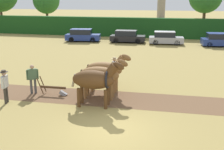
{
  "coord_description": "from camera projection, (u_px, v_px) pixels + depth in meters",
  "views": [
    {
      "loc": [
        2.6,
        -10.68,
        5.44
      ],
      "look_at": [
        -1.12,
        4.66,
        1.1
      ],
      "focal_mm": 45.0,
      "sensor_mm": 36.0,
      "label": 1
    }
  ],
  "objects": [
    {
      "name": "tree_left",
      "position": [
        46.0,
        0.0,
        48.93
      ],
      "size": [
        4.62,
        4.62,
        7.35
      ],
      "color": "brown",
      "rests_on": "ground"
    },
    {
      "name": "parked_car_left",
      "position": [
        127.0,
        37.0,
        35.35
      ],
      "size": [
        4.44,
        2.08,
        1.52
      ],
      "rotation": [
        0.0,
        0.0,
        0.05
      ],
      "color": "black",
      "rests_on": "ground"
    },
    {
      "name": "parked_car_far_left",
      "position": [
        82.0,
        35.0,
        36.21
      ],
      "size": [
        4.64,
        2.43,
        1.6
      ],
      "rotation": [
        0.0,
        0.0,
        0.16
      ],
      "color": "navy",
      "rests_on": "ground"
    },
    {
      "name": "hedgerow",
      "position": [
        161.0,
        28.0,
        39.34
      ],
      "size": [
        70.12,
        1.39,
        2.74
      ],
      "primitive_type": "cube",
      "color": "#194719",
      "rests_on": "ground"
    },
    {
      "name": "parked_car_center",
      "position": [
        219.0,
        40.0,
        32.46
      ],
      "size": [
        4.11,
        2.31,
        1.55
      ],
      "rotation": [
        0.0,
        0.0,
        0.12
      ],
      "color": "navy",
      "rests_on": "ground"
    },
    {
      "name": "draft_horse_lead_right",
      "position": [
        101.0,
        75.0,
        15.47
      ],
      "size": [
        2.89,
        1.06,
        2.34
      ],
      "rotation": [
        0.0,
        0.0,
        0.04
      ],
      "color": "brown",
      "rests_on": "ground"
    },
    {
      "name": "plowed_furrow_strip",
      "position": [
        44.0,
        94.0,
        16.46
      ],
      "size": [
        22.27,
        3.59,
        0.01
      ],
      "primitive_type": "cube",
      "rotation": [
        0.0,
        0.0,
        0.04
      ],
      "color": "brown",
      "rests_on": "ground"
    },
    {
      "name": "plow",
      "position": [
        55.0,
        89.0,
        16.25
      ],
      "size": [
        1.77,
        0.48,
        1.13
      ],
      "rotation": [
        0.0,
        0.0,
        0.04
      ],
      "color": "#4C331E",
      "rests_on": "ground"
    },
    {
      "name": "draft_horse_lead_left",
      "position": [
        95.0,
        80.0,
        14.26
      ],
      "size": [
        2.84,
        1.1,
        2.47
      ],
      "rotation": [
        0.0,
        0.0,
        0.04
      ],
      "color": "#513319",
      "rests_on": "ground"
    },
    {
      "name": "farmer_at_plow",
      "position": [
        33.0,
        77.0,
        16.28
      ],
      "size": [
        0.59,
        0.45,
        1.74
      ],
      "rotation": [
        0.0,
        0.0,
        -0.98
      ],
      "color": "#4C4C4C",
      "rests_on": "ground"
    },
    {
      "name": "parked_car_center_left",
      "position": [
        166.0,
        38.0,
        34.01
      ],
      "size": [
        4.22,
        2.11,
        1.54
      ],
      "rotation": [
        0.0,
        0.0,
        0.08
      ],
      "color": "#A8A8B2",
      "rests_on": "ground"
    },
    {
      "name": "farmer_beside_team",
      "position": [
        114.0,
        68.0,
        18.43
      ],
      "size": [
        0.43,
        0.6,
        1.72
      ],
      "rotation": [
        0.0,
        0.0,
        0.51
      ],
      "color": "#4C4C4C",
      "rests_on": "ground"
    },
    {
      "name": "draft_horse_trail_left",
      "position": [
        106.0,
        69.0,
        16.64
      ],
      "size": [
        2.87,
        1.03,
        2.39
      ],
      "rotation": [
        0.0,
        0.0,
        0.04
      ],
      "color": "brown",
      "rests_on": "ground"
    },
    {
      "name": "ground_plane",
      "position": [
        112.0,
        129.0,
        12.05
      ],
      "size": [
        240.0,
        240.0,
        0.0
      ],
      "primitive_type": "plane",
      "color": "#998447"
    },
    {
      "name": "farmer_onlooker_left",
      "position": [
        5.0,
        84.0,
        14.8
      ],
      "size": [
        0.46,
        0.68,
        1.81
      ],
      "rotation": [
        0.0,
        0.0,
        0.24
      ],
      "color": "#38332D",
      "rests_on": "ground"
    }
  ]
}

